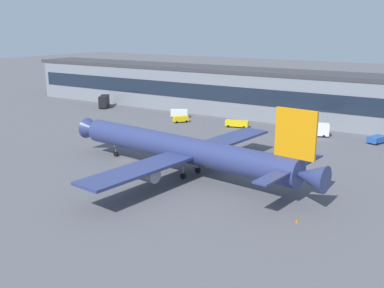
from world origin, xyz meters
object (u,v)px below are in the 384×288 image
at_px(fuel_truck, 311,129).
at_px(pushback_tractor, 377,139).
at_px(catering_truck, 104,101).
at_px(crew_van, 179,113).
at_px(traffic_cone_0, 297,221).
at_px(airliner, 184,149).
at_px(belt_loader, 236,123).
at_px(follow_me_car, 180,119).

height_order(fuel_truck, pushback_tractor, fuel_truck).
xyz_separation_m(catering_truck, pushback_tractor, (90.61, -0.68, -1.24)).
relative_size(crew_van, traffic_cone_0, 10.06).
xyz_separation_m(crew_van, fuel_truck, (42.55, -1.34, 0.42)).
bearing_deg(airliner, traffic_cone_0, -19.90).
distance_m(belt_loader, pushback_tractor, 37.05).
relative_size(crew_van, follow_me_car, 1.19).
xyz_separation_m(fuel_truck, catering_truck, (-74.70, 2.03, 0.41)).
relative_size(airliner, fuel_truck, 6.48).
bearing_deg(follow_me_car, catering_truck, 170.03).
height_order(belt_loader, catering_truck, catering_truck).
height_order(follow_me_car, pushback_tractor, follow_me_car).
bearing_deg(traffic_cone_0, follow_me_car, 137.75).
height_order(crew_van, fuel_truck, fuel_truck).
relative_size(crew_van, belt_loader, 0.83).
height_order(airliner, pushback_tractor, airliner).
distance_m(belt_loader, fuel_truck, 21.10).
relative_size(airliner, pushback_tractor, 10.59).
xyz_separation_m(crew_van, pushback_tractor, (58.46, 0.01, -0.41)).
xyz_separation_m(airliner, catering_truck, (-64.49, 45.86, -2.70)).
bearing_deg(fuel_truck, follow_me_car, -173.38).
height_order(catering_truck, traffic_cone_0, catering_truck).
bearing_deg(pushback_tractor, follow_me_car, -173.90).
relative_size(airliner, traffic_cone_0, 103.57).
distance_m(crew_van, fuel_truck, 42.58).
bearing_deg(traffic_cone_0, belt_loader, 125.26).
relative_size(fuel_truck, pushback_tractor, 1.63).
bearing_deg(pushback_tractor, crew_van, -179.99).
bearing_deg(pushback_tractor, traffic_cone_0, -90.28).
bearing_deg(belt_loader, traffic_cone_0, -54.74).
bearing_deg(belt_loader, airliner, -75.70).
bearing_deg(belt_loader, follow_me_car, -169.61).
bearing_deg(catering_truck, crew_van, -1.23).
distance_m(catering_truck, pushback_tractor, 90.62).
bearing_deg(follow_me_car, crew_van, 128.04).
bearing_deg(pushback_tractor, fuel_truck, -175.16).
xyz_separation_m(follow_me_car, pushback_tractor, (53.96, 5.77, -0.04)).
bearing_deg(airliner, fuel_truck, 76.89).
relative_size(airliner, catering_truck, 7.69).
distance_m(belt_loader, follow_me_car, 17.28).
height_order(airliner, traffic_cone_0, airliner).
bearing_deg(follow_me_car, fuel_truck, 6.62).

